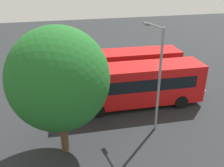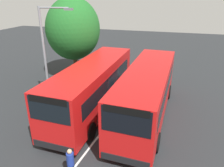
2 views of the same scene
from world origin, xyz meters
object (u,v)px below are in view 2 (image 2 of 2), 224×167
at_px(pedestrian, 70,162).
at_px(street_lamp, 47,51).
at_px(bus_center_left, 147,91).
at_px(depot_tree, 73,29).
at_px(bus_far_left, 93,85).

xyz_separation_m(pedestrian, street_lamp, (-5.97, -4.48, 3.06)).
bearing_deg(bus_center_left, depot_tree, -124.42).
bearing_deg(street_lamp, bus_far_left, -6.42).
bearing_deg(depot_tree, pedestrian, 24.50).
distance_m(bus_far_left, bus_center_left, 3.63).
height_order(bus_far_left, street_lamp, street_lamp).
relative_size(bus_far_left, depot_tree, 1.39).
bearing_deg(bus_far_left, street_lamp, -85.28).
height_order(street_lamp, depot_tree, depot_tree).
distance_m(bus_far_left, street_lamp, 3.84).
height_order(pedestrian, depot_tree, depot_tree).
bearing_deg(pedestrian, bus_center_left, -39.76).
relative_size(bus_far_left, pedestrian, 6.50).
height_order(bus_far_left, pedestrian, bus_far_left).
xyz_separation_m(bus_center_left, pedestrian, (6.20, -2.32, -0.90)).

